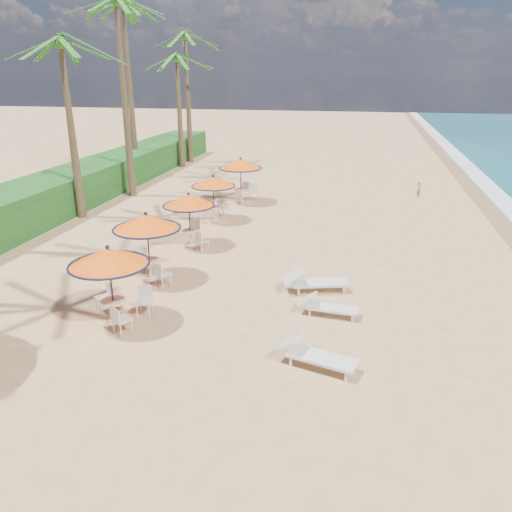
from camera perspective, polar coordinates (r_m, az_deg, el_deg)
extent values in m
plane|color=tan|center=(13.47, 3.71, -9.76)|extent=(160.00, 160.00, 0.00)
cube|color=#194716|center=(27.75, -21.38, 6.85)|extent=(3.00, 40.00, 1.80)
cylinder|color=black|center=(14.51, -16.19, -3.32)|extent=(0.05, 0.05, 2.24)
cone|color=#FF6216|center=(14.20, -16.53, -0.08)|extent=(2.24, 2.24, 0.49)
torus|color=black|center=(14.27, -16.44, -0.92)|extent=(2.24, 2.24, 0.07)
sphere|color=black|center=(14.10, -16.65, 0.99)|extent=(0.12, 0.12, 0.12)
cylinder|color=silver|center=(14.70, -16.01, -4.95)|extent=(0.68, 0.68, 0.04)
cylinder|color=silver|center=(14.83, -15.89, -6.07)|extent=(0.08, 0.08, 0.68)
cylinder|color=black|center=(17.27, -12.19, 0.98)|extent=(0.05, 0.05, 2.29)
cone|color=#FF6216|center=(17.00, -12.42, 3.84)|extent=(2.29, 2.29, 0.50)
torus|color=black|center=(17.07, -12.36, 3.10)|extent=(2.29, 2.29, 0.07)
sphere|color=black|center=(16.92, -12.49, 4.77)|extent=(0.12, 0.12, 0.12)
cylinder|color=silver|center=(17.43, -12.08, -0.47)|extent=(0.70, 0.70, 0.04)
cylinder|color=silver|center=(17.55, -12.00, -1.47)|extent=(0.08, 0.08, 0.70)
cylinder|color=black|center=(20.45, -7.60, 4.07)|extent=(0.05, 0.05, 2.12)
cone|color=#FF6216|center=(20.23, -7.71, 6.33)|extent=(2.12, 2.12, 0.46)
torus|color=black|center=(20.29, -7.68, 5.75)|extent=(2.13, 2.13, 0.06)
sphere|color=black|center=(20.17, -7.75, 7.07)|extent=(0.11, 0.11, 0.11)
cylinder|color=silver|center=(20.58, -7.55, 2.92)|extent=(0.65, 0.65, 0.04)
cylinder|color=silver|center=(20.67, -7.51, 2.11)|extent=(0.07, 0.07, 0.65)
cylinder|color=black|center=(23.92, -4.85, 6.55)|extent=(0.05, 0.05, 2.09)
cone|color=#FF6216|center=(23.74, -4.91, 8.47)|extent=(2.09, 2.09, 0.46)
torus|color=black|center=(23.78, -4.90, 7.97)|extent=(2.10, 2.10, 0.06)
sphere|color=black|center=(23.68, -4.93, 9.09)|extent=(0.11, 0.11, 0.11)
cylinder|color=silver|center=(24.02, -4.82, 5.56)|extent=(0.64, 0.64, 0.04)
cylinder|color=silver|center=(24.10, -4.80, 4.87)|extent=(0.07, 0.07, 0.64)
cylinder|color=black|center=(27.26, -1.77, 8.60)|extent=(0.05, 0.05, 2.34)
cone|color=#FF6216|center=(27.09, -1.79, 10.50)|extent=(2.34, 2.34, 0.51)
torus|color=black|center=(27.13, -1.79, 10.02)|extent=(2.35, 2.35, 0.07)
sphere|color=black|center=(27.04, -1.80, 11.12)|extent=(0.12, 0.12, 0.12)
cylinder|color=silver|center=(27.36, -1.76, 7.62)|extent=(0.71, 0.71, 0.04)
cylinder|color=silver|center=(27.44, -1.75, 6.94)|extent=(0.08, 0.08, 0.71)
cube|color=silver|center=(12.33, 7.51, -11.51)|extent=(1.80, 1.05, 0.07)
cube|color=silver|center=(12.48, 3.88, -9.76)|extent=(0.71, 0.75, 0.42)
cube|color=silver|center=(12.41, 7.48, -12.13)|extent=(0.06, 0.06, 0.24)
cube|color=silver|center=(14.81, 8.71, -5.92)|extent=(1.54, 0.68, 0.06)
cube|color=silver|center=(14.84, 5.89, -4.90)|extent=(0.55, 0.59, 0.37)
cube|color=silver|center=(14.87, 8.68, -6.41)|extent=(0.05, 0.05, 0.21)
cube|color=silver|center=(16.33, 7.33, -3.06)|extent=(1.92, 1.15, 0.07)
cube|color=silver|center=(16.08, 4.22, -2.42)|extent=(0.77, 0.80, 0.45)
cube|color=silver|center=(16.40, 7.30, -3.60)|extent=(0.06, 0.06, 0.25)
cone|color=brown|center=(25.33, -20.29, 12.86)|extent=(0.44, 0.44, 7.90)
sphere|color=#1E601B|center=(25.20, -21.46, 21.75)|extent=(0.56, 0.56, 0.56)
cone|color=brown|center=(29.06, -14.75, 16.39)|extent=(0.44, 0.44, 10.05)
sphere|color=#1E601B|center=(29.20, -15.73, 26.24)|extent=(0.56, 0.56, 0.56)
cone|color=brown|center=(34.91, -14.16, 17.49)|extent=(0.44, 0.44, 10.63)
sphere|color=#1E601B|center=(35.10, -14.99, 26.16)|extent=(0.56, 0.56, 0.56)
cone|color=brown|center=(37.86, -8.73, 15.71)|extent=(0.44, 0.44, 7.55)
sphere|color=#1E601B|center=(37.75, -9.05, 21.42)|extent=(0.56, 0.56, 0.56)
cone|color=brown|center=(39.89, -7.76, 17.08)|extent=(0.44, 0.44, 9.08)
sphere|color=#1E601B|center=(39.90, -8.10, 23.60)|extent=(0.56, 0.56, 0.56)
imported|color=#99724E|center=(29.76, 18.13, 7.26)|extent=(0.29, 0.39, 0.97)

